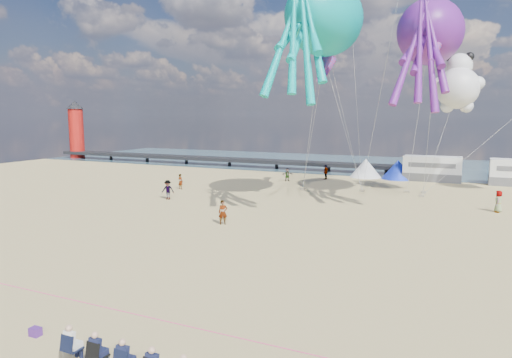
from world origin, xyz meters
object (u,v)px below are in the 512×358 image
object	(u,v)px
sandbag_c	(422,196)
kite_panda	(458,88)
beachgoer_0	(499,201)
sandbag_d	(423,192)
tent_blue	(398,169)
beachgoer_3	(326,172)
motorhome_0	(432,169)
windsock_right	(328,69)
windsock_mid	(436,47)
lighthouse	(76,134)
standing_person	(223,212)
beachgoer_2	(168,190)
kite_octopus_teal	(324,18)
tent_white	(366,168)
cooler_purple	(35,332)
sandbag_b	(407,192)
sandbag_e	(362,191)
kite_octopus_purple	(430,32)
sandbag_a	(303,189)
windsock_left	(323,68)
beachgoer_4	(287,175)
spectator_row	(126,357)
beachgoer_5	(180,181)

from	to	relation	value
sandbag_c	kite_panda	world-z (taller)	kite_panda
beachgoer_0	kite_panda	xyz separation A→B (m)	(-3.73, 5.45, 9.56)
sandbag_d	beachgoer_0	bearing A→B (deg)	-47.59
tent_blue	beachgoer_3	size ratio (longest dim) A/B	2.20
motorhome_0	windsock_right	bearing A→B (deg)	-122.83
windsock_mid	lighthouse	bearing A→B (deg)	163.25
standing_person	beachgoer_2	xyz separation A→B (m)	(-9.56, 6.50, 0.03)
sandbag_d	kite_octopus_teal	distance (m)	20.62
tent_white	beachgoer_0	xyz separation A→B (m)	(14.30, -16.87, -0.29)
cooler_purple	kite_octopus_teal	xyz separation A→B (m)	(2.49, 27.53, 15.88)
sandbag_b	sandbag_e	xyz separation A→B (m)	(-4.35, -1.30, 0.00)
kite_octopus_purple	windsock_mid	xyz separation A→B (m)	(0.78, -3.45, -1.73)
motorhome_0	sandbag_d	xyz separation A→B (m)	(-0.12, -9.84, -1.39)
sandbag_a	sandbag_d	size ratio (longest dim) A/B	1.00
motorhome_0	sandbag_d	size ratio (longest dim) A/B	13.20
tent_white	sandbag_e	distance (m)	11.66
beachgoer_0	beachgoer_2	bearing A→B (deg)	-68.26
sandbag_e	windsock_left	world-z (taller)	windsock_left
cooler_purple	sandbag_b	bearing A→B (deg)	77.14
motorhome_0	sandbag_a	distance (m)	17.87
cooler_purple	standing_person	world-z (taller)	standing_person
kite_octopus_purple	windsock_mid	bearing A→B (deg)	-87.29
lighthouse	windsock_right	size ratio (longest dim) A/B	1.84
windsock_right	kite_octopus_purple	bearing A→B (deg)	-10.56
kite_panda	beachgoer_2	bearing A→B (deg)	-162.72
lighthouse	sandbag_d	xyz separation A→B (m)	(61.88, -13.84, -4.39)
sandbag_c	beachgoer_0	bearing A→B (deg)	-36.36
windsock_left	windsock_mid	xyz separation A→B (m)	(9.53, -0.53, 1.18)
standing_person	windsock_mid	world-z (taller)	windsock_mid
beachgoer_4	beachgoer_3	bearing A→B (deg)	0.41
beachgoer_3	kite_panda	xyz separation A→B (m)	(14.65, -7.26, 9.56)
beachgoer_4	windsock_left	world-z (taller)	windsock_left
kite_octopus_teal	beachgoer_3	bearing A→B (deg)	88.74
motorhome_0	windsock_right	size ratio (longest dim) A/B	1.35
spectator_row	beachgoer_3	bearing A→B (deg)	98.40
cooler_purple	beachgoer_2	xyz separation A→B (m)	(-11.61, 24.38, 0.77)
motorhome_0	tent_blue	distance (m)	4.01
tent_white	kite_panda	bearing A→B (deg)	-47.22
sandbag_e	windsock_mid	bearing A→B (deg)	-45.95
sandbag_b	kite_octopus_teal	distance (m)	19.93
lighthouse	kite_octopus_purple	size ratio (longest dim) A/B	0.74
kite_octopus_teal	kite_octopus_purple	distance (m)	9.58
motorhome_0	sandbag_a	bearing A→B (deg)	-132.26
windsock_left	tent_white	bearing A→B (deg)	76.84
sandbag_a	sandbag_c	size ratio (longest dim) A/B	1.00
sandbag_b	sandbag_d	world-z (taller)	same
windsock_right	kite_panda	bearing A→B (deg)	8.84
beachgoer_2	beachgoer_4	xyz separation A→B (m)	(6.02, 16.06, -0.13)
beachgoer_0	beachgoer_4	distance (m)	24.10
beachgoer_5	sandbag_b	bearing A→B (deg)	-146.80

